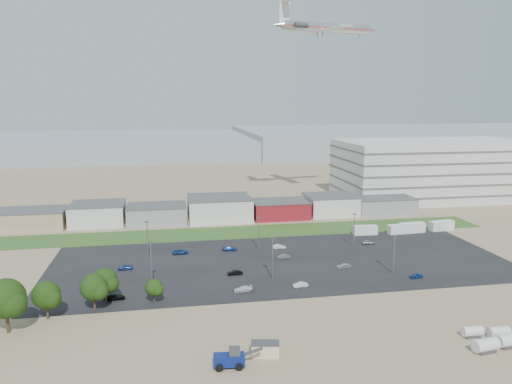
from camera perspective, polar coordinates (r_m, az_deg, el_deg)
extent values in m
plane|color=#8E745A|center=(114.05, 2.76, -11.25)|extent=(700.00, 700.00, 0.00)
cube|color=black|center=(133.43, 2.92, -7.98)|extent=(120.00, 50.00, 0.01)
cube|color=#365620|center=(162.62, -1.38, -4.58)|extent=(160.00, 16.00, 0.02)
cube|color=silver|center=(230.65, 19.52, 2.45)|extent=(80.00, 40.00, 25.00)
imported|color=#A5A5AA|center=(130.07, 10.03, -8.36)|extent=(3.51, 1.29, 1.15)
imported|color=navy|center=(127.63, 17.83, -9.10)|extent=(3.25, 1.46, 1.09)
imported|color=silver|center=(113.52, -1.49, -11.02)|extent=(4.31, 2.10, 1.21)
imported|color=black|center=(123.70, -2.42, -9.18)|extent=(3.76, 1.47, 1.22)
imported|color=navy|center=(131.43, -14.72, -8.32)|extent=(3.83, 1.70, 1.28)
imported|color=navy|center=(142.93, -3.03, -6.47)|extent=(4.29, 1.97, 1.22)
imported|color=#595B5E|center=(136.05, 3.18, -7.36)|extent=(3.53, 1.39, 1.14)
imported|color=#A5A5AA|center=(152.40, 12.68, -5.63)|extent=(3.76, 1.93, 1.22)
imported|color=navy|center=(141.30, -8.65, -6.77)|extent=(4.53, 2.30, 1.23)
imported|color=black|center=(113.29, -15.89, -11.45)|extent=(4.65, 2.37, 1.29)
imported|color=silver|center=(144.70, 2.68, -6.24)|extent=(3.90, 1.64, 1.25)
imported|color=silver|center=(116.47, 5.11, -10.51)|extent=(3.56, 1.53, 1.14)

